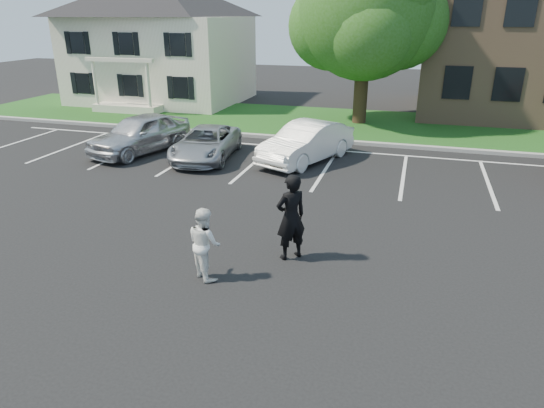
% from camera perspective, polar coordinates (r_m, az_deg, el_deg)
% --- Properties ---
extents(ground_plane, '(90.00, 90.00, 0.00)m').
position_cam_1_polar(ground_plane, '(10.93, -1.51, -7.96)').
color(ground_plane, black).
rests_on(ground_plane, ground).
extents(curb, '(40.00, 0.30, 0.15)m').
position_cam_1_polar(curb, '(21.90, 8.29, 7.26)').
color(curb, gray).
rests_on(curb, ground).
extents(grass_strip, '(44.00, 8.00, 0.08)m').
position_cam_1_polar(grass_strip, '(25.78, 9.67, 9.25)').
color(grass_strip, '#1B4B16').
rests_on(grass_strip, ground).
extents(stall_lines, '(34.00, 5.36, 0.01)m').
position_cam_1_polar(stall_lines, '(18.84, 11.07, 4.53)').
color(stall_lines, silver).
rests_on(stall_lines, ground).
extents(house, '(10.30, 9.22, 7.60)m').
position_cam_1_polar(house, '(33.16, -12.95, 18.31)').
color(house, beige).
rests_on(house, ground).
extents(tree, '(7.80, 7.20, 8.80)m').
position_cam_1_polar(tree, '(25.65, 11.22, 21.06)').
color(tree, black).
rests_on(tree, ground).
extents(man_black_suit, '(0.88, 0.88, 2.06)m').
position_cam_1_polar(man_black_suit, '(11.10, 2.24, -1.56)').
color(man_black_suit, black).
rests_on(man_black_suit, ground).
extents(man_white_shirt, '(0.99, 0.96, 1.60)m').
position_cam_1_polar(man_white_shirt, '(10.50, -7.93, -4.57)').
color(man_white_shirt, white).
rests_on(man_white_shirt, ground).
extents(car_silver_west, '(3.08, 4.98, 1.58)m').
position_cam_1_polar(car_silver_west, '(20.80, -15.25, 8.01)').
color(car_silver_west, silver).
rests_on(car_silver_west, ground).
extents(car_silver_minivan, '(2.57, 4.64, 1.23)m').
position_cam_1_polar(car_silver_minivan, '(19.41, -7.77, 7.10)').
color(car_silver_minivan, '#A6A7AD').
rests_on(car_silver_minivan, ground).
extents(car_white_sedan, '(3.20, 4.82, 1.50)m').
position_cam_1_polar(car_white_sedan, '(18.84, 4.06, 7.23)').
color(car_white_sedan, white).
rests_on(car_white_sedan, ground).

